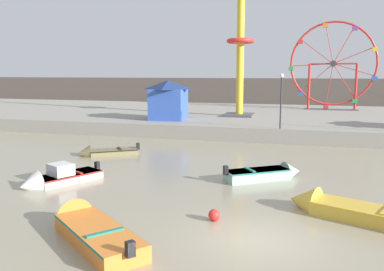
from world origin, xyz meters
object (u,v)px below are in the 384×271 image
ferris_wheel_red_frame (333,66)px  mooring_buoy_orange (214,215)px  motorboat_mustard_yellow (345,209)px  motorboat_pale_grey (54,179)px  motorboat_olive_wood (102,152)px  carnival_booth_blue_tent (168,99)px  motorboat_seafoam (268,173)px  motorboat_orange_hull (87,227)px  promenade_lamp_near (281,93)px  drop_tower_yellow_tower (240,49)px

ferris_wheel_red_frame → mooring_buoy_orange: size_ratio=22.55×
motorboat_mustard_yellow → ferris_wheel_red_frame: bearing=-68.8°
motorboat_pale_grey → ferris_wheel_red_frame: (14.13, 32.66, 5.84)m
motorboat_olive_wood → ferris_wheel_red_frame: (15.28, 25.66, 5.92)m
carnival_booth_blue_tent → motorboat_olive_wood: bearing=-97.7°
carnival_booth_blue_tent → motorboat_seafoam: bearing=-58.8°
motorboat_orange_hull → carnival_booth_blue_tent: carnival_booth_blue_tent is taller
motorboat_pale_grey → motorboat_olive_wood: (-1.15, 7.00, -0.08)m
motorboat_seafoam → ferris_wheel_red_frame: size_ratio=0.40×
motorboat_orange_hull → carnival_booth_blue_tent: size_ratio=1.40×
motorboat_mustard_yellow → mooring_buoy_orange: motorboat_mustard_yellow is taller
motorboat_orange_hull → mooring_buoy_orange: motorboat_orange_hull is taller
ferris_wheel_red_frame → carnival_booth_blue_tent: (-14.65, -14.29, -3.15)m
motorboat_olive_wood → ferris_wheel_red_frame: 30.44m
promenade_lamp_near → ferris_wheel_red_frame: bearing=76.0°
ferris_wheel_red_frame → promenade_lamp_near: size_ratio=2.38×
carnival_booth_blue_tent → motorboat_pale_grey: bearing=-92.9°
drop_tower_yellow_tower → ferris_wheel_red_frame: bearing=47.1°
motorboat_olive_wood → motorboat_mustard_yellow: 16.41m
promenade_lamp_near → mooring_buoy_orange: size_ratio=9.46×
ferris_wheel_red_frame → motorboat_orange_hull: bearing=-103.8°
drop_tower_yellow_tower → mooring_buoy_orange: drop_tower_yellow_tower is taller
promenade_lamp_near → mooring_buoy_orange: promenade_lamp_near is taller
ferris_wheel_red_frame → motorboat_seafoam: bearing=-98.4°
drop_tower_yellow_tower → mooring_buoy_orange: bearing=-82.4°
carnival_booth_blue_tent → promenade_lamp_near: bearing=-23.3°
motorboat_pale_grey → motorboat_olive_wood: 7.09m
motorboat_olive_wood → motorboat_orange_hull: 13.57m
motorboat_seafoam → ferris_wheel_red_frame: ferris_wheel_red_frame is taller
motorboat_mustard_yellow → promenade_lamp_near: size_ratio=1.28×
motorboat_orange_hull → motorboat_seafoam: 10.38m
motorboat_olive_wood → carnival_booth_blue_tent: size_ratio=1.06×
motorboat_mustard_yellow → mooring_buoy_orange: bearing=44.4°
drop_tower_yellow_tower → promenade_lamp_near: size_ratio=3.57×
motorboat_mustard_yellow → motorboat_seafoam: 5.82m
mooring_buoy_orange → motorboat_seafoam: bearing=79.0°
motorboat_olive_wood → ferris_wheel_red_frame: ferris_wheel_red_frame is taller
motorboat_orange_hull → drop_tower_yellow_tower: drop_tower_yellow_tower is taller
ferris_wheel_red_frame → mooring_buoy_orange: ferris_wheel_red_frame is taller
mooring_buoy_orange → motorboat_orange_hull: bearing=-147.1°
motorboat_seafoam → motorboat_orange_hull: bearing=-154.8°
motorboat_olive_wood → motorboat_seafoam: (11.05, -3.13, 0.10)m
mooring_buoy_orange → carnival_booth_blue_tent: bearing=113.4°
motorboat_olive_wood → promenade_lamp_near: 13.89m
motorboat_mustard_yellow → motorboat_pale_grey: bearing=18.9°
promenade_lamp_near → carnival_booth_blue_tent: bearing=161.1°
motorboat_mustard_yellow → ferris_wheel_red_frame: 34.08m
motorboat_mustard_yellow → motorboat_orange_hull: size_ratio=1.05×
motorboat_pale_grey → motorboat_orange_hull: motorboat_orange_hull is taller
ferris_wheel_red_frame → mooring_buoy_orange: bearing=-98.9°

